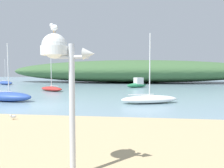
{
  "coord_description": "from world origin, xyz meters",
  "views": [
    {
      "loc": [
        6.82,
        -13.6,
        2.4
      ],
      "look_at": [
        4.29,
        6.64,
        1.12
      ],
      "focal_mm": 34.84,
      "sensor_mm": 36.0,
      "label": 1
    }
  ],
  "objects_px": {
    "motorboat_off_point": "(137,84)",
    "sailboat_near_shore": "(149,99)",
    "sailboat_inner_mooring": "(51,89)",
    "seagull_mid_strand": "(13,117)",
    "sailboat_east_reach": "(6,83)",
    "sailboat_outer_mooring": "(9,96)",
    "seagull_on_radar": "(54,27)",
    "mast_structure": "(59,58)"
  },
  "relations": [
    {
      "from": "mast_structure",
      "to": "seagull_on_radar",
      "type": "xyz_separation_m",
      "value": [
        -0.11,
        0.01,
        0.62
      ]
    },
    {
      "from": "sailboat_inner_mooring",
      "to": "seagull_mid_strand",
      "type": "height_order",
      "value": "sailboat_inner_mooring"
    },
    {
      "from": "motorboat_off_point",
      "to": "sailboat_inner_mooring",
      "type": "height_order",
      "value": "sailboat_inner_mooring"
    },
    {
      "from": "sailboat_outer_mooring",
      "to": "sailboat_inner_mooring",
      "type": "bearing_deg",
      "value": 90.62
    },
    {
      "from": "sailboat_east_reach",
      "to": "seagull_mid_strand",
      "type": "distance_m",
      "value": 30.13
    },
    {
      "from": "motorboat_off_point",
      "to": "sailboat_outer_mooring",
      "type": "height_order",
      "value": "sailboat_outer_mooring"
    },
    {
      "from": "sailboat_inner_mooring",
      "to": "seagull_mid_strand",
      "type": "bearing_deg",
      "value": -73.39
    },
    {
      "from": "mast_structure",
      "to": "sailboat_east_reach",
      "type": "xyz_separation_m",
      "value": [
        -20.76,
        29.78,
        -2.33
      ]
    },
    {
      "from": "sailboat_outer_mooring",
      "to": "motorboat_off_point",
      "type": "bearing_deg",
      "value": 56.93
    },
    {
      "from": "seagull_on_radar",
      "to": "sailboat_outer_mooring",
      "type": "distance_m",
      "value": 14.35
    },
    {
      "from": "motorboat_off_point",
      "to": "seagull_mid_strand",
      "type": "xyz_separation_m",
      "value": [
        -5.35,
        -21.58,
        -0.15
      ]
    },
    {
      "from": "sailboat_near_shore",
      "to": "seagull_on_radar",
      "type": "bearing_deg",
      "value": -101.89
    },
    {
      "from": "sailboat_near_shore",
      "to": "seagull_mid_strand",
      "type": "bearing_deg",
      "value": -132.27
    },
    {
      "from": "sailboat_near_shore",
      "to": "sailboat_outer_mooring",
      "type": "bearing_deg",
      "value": -178.01
    },
    {
      "from": "motorboat_off_point",
      "to": "sailboat_near_shore",
      "type": "relative_size",
      "value": 0.64
    },
    {
      "from": "mast_structure",
      "to": "seagull_mid_strand",
      "type": "bearing_deg",
      "value": 130.13
    },
    {
      "from": "sailboat_inner_mooring",
      "to": "sailboat_near_shore",
      "type": "relative_size",
      "value": 0.86
    },
    {
      "from": "sailboat_inner_mooring",
      "to": "mast_structure",
      "type": "bearing_deg",
      "value": -66.8
    },
    {
      "from": "mast_structure",
      "to": "motorboat_off_point",
      "type": "relative_size",
      "value": 0.91
    },
    {
      "from": "seagull_on_radar",
      "to": "sailboat_inner_mooring",
      "type": "bearing_deg",
      "value": 112.94
    },
    {
      "from": "sailboat_near_shore",
      "to": "seagull_mid_strand",
      "type": "relative_size",
      "value": 16.5
    },
    {
      "from": "sailboat_outer_mooring",
      "to": "mast_structure",
      "type": "bearing_deg",
      "value": -53.53
    },
    {
      "from": "seagull_on_radar",
      "to": "sailboat_inner_mooring",
      "type": "height_order",
      "value": "sailboat_inner_mooring"
    },
    {
      "from": "seagull_on_radar",
      "to": "sailboat_near_shore",
      "type": "height_order",
      "value": "sailboat_near_shore"
    },
    {
      "from": "seagull_on_radar",
      "to": "seagull_mid_strand",
      "type": "height_order",
      "value": "seagull_on_radar"
    },
    {
      "from": "sailboat_inner_mooring",
      "to": "sailboat_near_shore",
      "type": "distance_m",
      "value": 13.52
    },
    {
      "from": "sailboat_outer_mooring",
      "to": "sailboat_east_reach",
      "type": "distance_m",
      "value": 22.18
    },
    {
      "from": "motorboat_off_point",
      "to": "sailboat_inner_mooring",
      "type": "bearing_deg",
      "value": -146.44
    },
    {
      "from": "mast_structure",
      "to": "motorboat_off_point",
      "type": "xyz_separation_m",
      "value": [
        1.35,
        26.33,
        -2.15
      ]
    },
    {
      "from": "sailboat_east_reach",
      "to": "sailboat_inner_mooring",
      "type": "bearing_deg",
      "value": -39.12
    },
    {
      "from": "sailboat_inner_mooring",
      "to": "sailboat_outer_mooring",
      "type": "relative_size",
      "value": 0.98
    },
    {
      "from": "sailboat_east_reach",
      "to": "seagull_on_radar",
      "type": "bearing_deg",
      "value": -55.26
    },
    {
      "from": "seagull_mid_strand",
      "to": "sailboat_east_reach",
      "type": "bearing_deg",
      "value": 123.8
    },
    {
      "from": "mast_structure",
      "to": "sailboat_inner_mooring",
      "type": "relative_size",
      "value": 0.68
    },
    {
      "from": "seagull_on_radar",
      "to": "sailboat_east_reach",
      "type": "height_order",
      "value": "sailboat_east_reach"
    },
    {
      "from": "sailboat_near_shore",
      "to": "sailboat_east_reach",
      "type": "bearing_deg",
      "value": 142.02
    },
    {
      "from": "mast_structure",
      "to": "sailboat_near_shore",
      "type": "relative_size",
      "value": 0.58
    },
    {
      "from": "sailboat_outer_mooring",
      "to": "sailboat_east_reach",
      "type": "xyz_separation_m",
      "value": [
        -12.36,
        18.42,
        -0.07
      ]
    },
    {
      "from": "seagull_mid_strand",
      "to": "seagull_on_radar",
      "type": "bearing_deg",
      "value": -50.61
    },
    {
      "from": "sailboat_inner_mooring",
      "to": "sailboat_east_reach",
      "type": "relative_size",
      "value": 1.01
    },
    {
      "from": "sailboat_near_shore",
      "to": "mast_structure",
      "type": "bearing_deg",
      "value": -101.37
    },
    {
      "from": "seagull_on_radar",
      "to": "sailboat_outer_mooring",
      "type": "relative_size",
      "value": 0.06
    }
  ]
}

